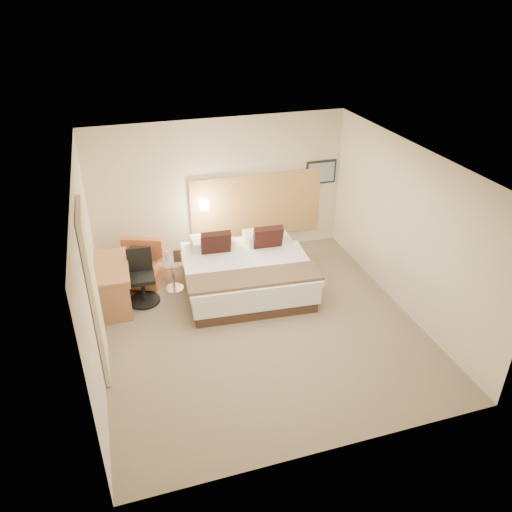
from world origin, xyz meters
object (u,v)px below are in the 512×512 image
object	(u,v)px
bed	(246,271)
side_table	(173,274)
desk_chair	(142,281)
lounge_chair	(141,268)
desk	(114,273)

from	to	relation	value
bed	side_table	size ratio (longest dim) A/B	3.97
desk_chair	side_table	bearing A→B (deg)	21.62
bed	desk_chair	world-z (taller)	bed
lounge_chair	side_table	distance (m)	0.63
lounge_chair	desk_chair	xyz separation A→B (m)	(-0.03, -0.58, 0.07)
bed	lounge_chair	world-z (taller)	bed
bed	desk	world-z (taller)	bed
lounge_chair	desk_chair	size ratio (longest dim) A/B	1.00
lounge_chair	side_table	bearing A→B (deg)	-35.43
desk	lounge_chair	bearing A→B (deg)	49.31
bed	side_table	distance (m)	1.27
side_table	desk_chair	xyz separation A→B (m)	(-0.54, -0.22, 0.08)
bed	lounge_chair	bearing A→B (deg)	158.05
bed	side_table	world-z (taller)	bed
bed	lounge_chair	distance (m)	1.88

